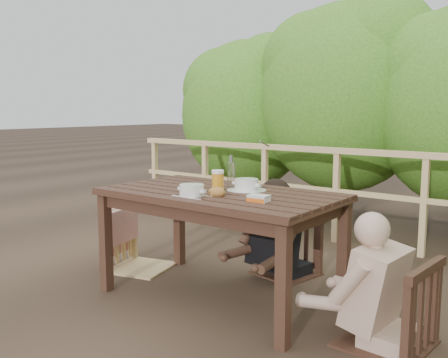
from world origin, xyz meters
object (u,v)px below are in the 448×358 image
Objects in this scene: soup_near at (192,191)px; bread_roll at (217,192)px; diner_right at (395,240)px; soup_far at (246,185)px; woman at (288,201)px; chair_right at (389,262)px; butter_tub at (259,199)px; table at (220,246)px; chair_left at (140,213)px; bottle at (231,173)px; beer_glass at (218,182)px; chair_far at (287,220)px.

bread_roll is at bearing 41.66° from soup_near.
soup_far is at bearing 86.56° from diner_right.
woman is at bearing 60.66° from diner_right.
butter_tub is (-0.81, -0.17, 0.31)m from chair_right.
table is 0.99m from chair_left.
chair_left is at bearing -176.60° from bottle.
diner_right is 1.22m from bread_roll.
chair_left is at bearing 173.46° from table.
chair_left reaches higher than soup_far.
table is 1.35× the size of woman.
beer_glass is (0.98, -0.14, 0.38)m from chair_left.
chair_left is 3.75× the size of bottle.
chair_far reaches higher than butter_tub.
bread_roll is at bearing -54.17° from beer_glass.
butter_tub is (0.33, -0.33, -0.02)m from soup_far.
diner_right is 1.36m from bottle.
chair_far is 7.23× the size of bread_roll.
table is 1.72× the size of chair_left.
soup_far is 0.47m from butter_tub.
bottle reaches higher than butter_tub.
diner_right is 1.20m from soup_far.
beer_glass is at bearing -88.61° from table.
bread_roll is (-1.17, -0.17, 0.32)m from chair_right.
beer_glass is at bearing -122.40° from soup_far.
bottle is (-0.12, 0.33, 0.10)m from bread_roll.
woman reaches higher than beer_glass.
chair_right reaches higher than chair_left.
chair_left is 5.74× the size of beer_glass.
bread_roll is (-0.02, -0.95, 0.20)m from woman.
chair_left is 3.37× the size of soup_far.
chair_right reaches higher than bread_roll.
soup_far reaches higher than table.
soup_far is (-1.17, 0.16, 0.19)m from diner_right.
beer_glass is at bearing 83.02° from soup_near.
bottle is (-0.02, 0.17, 0.53)m from table.
soup_near reaches higher than table.
soup_near is at bearing -91.00° from bottle.
chair_right reaches higher than soup_far.
woman is 9.74× the size of bread_roll.
woman is 0.70m from bottle.
soup_far is at bearing 71.06° from soup_near.
diner_right is 0.88m from butter_tub.
chair_right is 5.91× the size of beer_glass.
chair_far reaches higher than table.
bottle is at bearing 178.88° from soup_far.
butter_tub is (1.43, -0.28, 0.33)m from chair_left.
bread_roll is at bearing -77.44° from chair_right.
chair_right is (1.27, 0.00, 0.12)m from table.
table is at bearing -88.66° from chair_far.
soup_near is (-0.15, -1.07, 0.21)m from woman.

